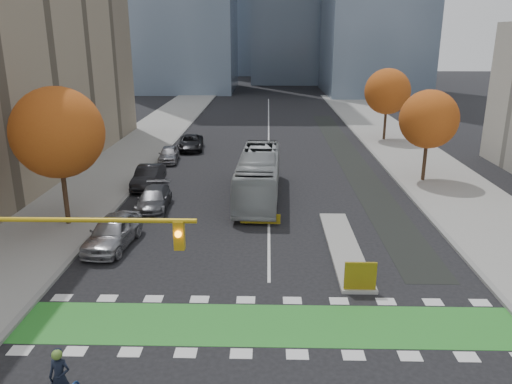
{
  "coord_description": "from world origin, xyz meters",
  "views": [
    {
      "loc": [
        -0.11,
        -15.65,
        10.86
      ],
      "look_at": [
        -0.7,
        9.39,
        3.0
      ],
      "focal_mm": 35.0,
      "sensor_mm": 36.0,
      "label": 1
    }
  ],
  "objects_px": {
    "tree_west": "(58,133)",
    "tree_east_far": "(387,91)",
    "parked_car_c": "(154,199)",
    "tree_east_near": "(429,119)",
    "bus": "(259,176)",
    "parked_car_e": "(169,154)",
    "parked_car_d": "(191,143)",
    "traffic_signal_west": "(33,250)",
    "hazard_board": "(360,276)",
    "parked_car_b": "(149,177)",
    "parked_car_a": "(113,232)"
  },
  "relations": [
    {
      "from": "tree_west",
      "to": "tree_east_far",
      "type": "distance_m",
      "value": 35.73
    },
    {
      "from": "tree_east_far",
      "to": "parked_car_c",
      "type": "height_order",
      "value": "tree_east_far"
    },
    {
      "from": "tree_west",
      "to": "tree_east_near",
      "type": "xyz_separation_m",
      "value": [
        24.0,
        10.0,
        -0.75
      ]
    },
    {
      "from": "tree_east_far",
      "to": "bus",
      "type": "height_order",
      "value": "tree_east_far"
    },
    {
      "from": "tree_west",
      "to": "bus",
      "type": "bearing_deg",
      "value": 26.77
    },
    {
      "from": "tree_west",
      "to": "parked_car_e",
      "type": "bearing_deg",
      "value": 79.3
    },
    {
      "from": "tree_west",
      "to": "parked_car_c",
      "type": "distance_m",
      "value": 7.32
    },
    {
      "from": "parked_car_d",
      "to": "tree_east_far",
      "type": "bearing_deg",
      "value": 8.98
    },
    {
      "from": "traffic_signal_west",
      "to": "hazard_board",
      "type": "bearing_deg",
      "value": 21.55
    },
    {
      "from": "hazard_board",
      "to": "parked_car_d",
      "type": "distance_m",
      "value": 31.0
    },
    {
      "from": "parked_car_e",
      "to": "parked_car_c",
      "type": "bearing_deg",
      "value": -87.55
    },
    {
      "from": "hazard_board",
      "to": "bus",
      "type": "relative_size",
      "value": 0.12
    },
    {
      "from": "hazard_board",
      "to": "parked_car_b",
      "type": "bearing_deg",
      "value": 129.4
    },
    {
      "from": "bus",
      "to": "parked_car_b",
      "type": "relative_size",
      "value": 2.37
    },
    {
      "from": "parked_car_e",
      "to": "traffic_signal_west",
      "type": "bearing_deg",
      "value": -91.97
    },
    {
      "from": "bus",
      "to": "parked_car_c",
      "type": "height_order",
      "value": "bus"
    },
    {
      "from": "parked_car_b",
      "to": "tree_east_far",
      "type": "bearing_deg",
      "value": 40.64
    },
    {
      "from": "tree_east_far",
      "to": "parked_car_e",
      "type": "relative_size",
      "value": 1.86
    },
    {
      "from": "bus",
      "to": "parked_car_e",
      "type": "relative_size",
      "value": 2.78
    },
    {
      "from": "hazard_board",
      "to": "bus",
      "type": "height_order",
      "value": "bus"
    },
    {
      "from": "tree_west",
      "to": "traffic_signal_west",
      "type": "distance_m",
      "value": 13.25
    },
    {
      "from": "parked_car_b",
      "to": "tree_west",
      "type": "bearing_deg",
      "value": -109.74
    },
    {
      "from": "parked_car_e",
      "to": "parked_car_b",
      "type": "bearing_deg",
      "value": -94.13
    },
    {
      "from": "bus",
      "to": "parked_car_e",
      "type": "xyz_separation_m",
      "value": [
        -8.29,
        10.18,
        -0.89
      ]
    },
    {
      "from": "tree_west",
      "to": "parked_car_c",
      "type": "bearing_deg",
      "value": 34.04
    },
    {
      "from": "tree_east_near",
      "to": "traffic_signal_west",
      "type": "xyz_separation_m",
      "value": [
        -19.93,
        -22.51,
        -0.83
      ]
    },
    {
      "from": "tree_east_near",
      "to": "bus",
      "type": "bearing_deg",
      "value": -161.29
    },
    {
      "from": "parked_car_a",
      "to": "parked_car_e",
      "type": "height_order",
      "value": "parked_car_a"
    },
    {
      "from": "bus",
      "to": "parked_car_e",
      "type": "distance_m",
      "value": 13.16
    },
    {
      "from": "bus",
      "to": "parked_car_d",
      "type": "distance_m",
      "value": 16.76
    },
    {
      "from": "tree_east_near",
      "to": "parked_car_d",
      "type": "xyz_separation_m",
      "value": [
        -19.77,
        10.87,
        -4.15
      ]
    },
    {
      "from": "hazard_board",
      "to": "parked_car_d",
      "type": "xyz_separation_m",
      "value": [
        -11.77,
        28.67,
        -0.08
      ]
    },
    {
      "from": "parked_car_c",
      "to": "parked_car_d",
      "type": "height_order",
      "value": "parked_car_d"
    },
    {
      "from": "bus",
      "to": "tree_west",
      "type": "bearing_deg",
      "value": -151.15
    },
    {
      "from": "tree_east_far",
      "to": "parked_car_d",
      "type": "xyz_separation_m",
      "value": [
        -20.27,
        -5.13,
        -4.52
      ]
    },
    {
      "from": "parked_car_a",
      "to": "parked_car_d",
      "type": "height_order",
      "value": "parked_car_a"
    },
    {
      "from": "tree_east_far",
      "to": "parked_car_d",
      "type": "height_order",
      "value": "tree_east_far"
    },
    {
      "from": "tree_east_near",
      "to": "parked_car_a",
      "type": "height_order",
      "value": "tree_east_near"
    },
    {
      "from": "tree_west",
      "to": "parked_car_a",
      "type": "bearing_deg",
      "value": -40.11
    },
    {
      "from": "tree_west",
      "to": "parked_car_d",
      "type": "relative_size",
      "value": 1.6
    },
    {
      "from": "parked_car_a",
      "to": "parked_car_e",
      "type": "relative_size",
      "value": 1.21
    },
    {
      "from": "tree_east_near",
      "to": "traffic_signal_west",
      "type": "distance_m",
      "value": 30.08
    },
    {
      "from": "tree_east_near",
      "to": "parked_car_d",
      "type": "bearing_deg",
      "value": 151.18
    },
    {
      "from": "parked_car_e",
      "to": "tree_east_far",
      "type": "bearing_deg",
      "value": 21.09
    },
    {
      "from": "tree_east_near",
      "to": "parked_car_b",
      "type": "distance_m",
      "value": 21.48
    },
    {
      "from": "traffic_signal_west",
      "to": "parked_car_e",
      "type": "distance_m",
      "value": 28.6
    },
    {
      "from": "tree_east_near",
      "to": "traffic_signal_west",
      "type": "height_order",
      "value": "tree_east_near"
    },
    {
      "from": "traffic_signal_west",
      "to": "parked_car_d",
      "type": "relative_size",
      "value": 1.66
    },
    {
      "from": "tree_east_near",
      "to": "parked_car_b",
      "type": "bearing_deg",
      "value": -174.64
    },
    {
      "from": "bus",
      "to": "parked_car_a",
      "type": "distance_m",
      "value": 11.65
    }
  ]
}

